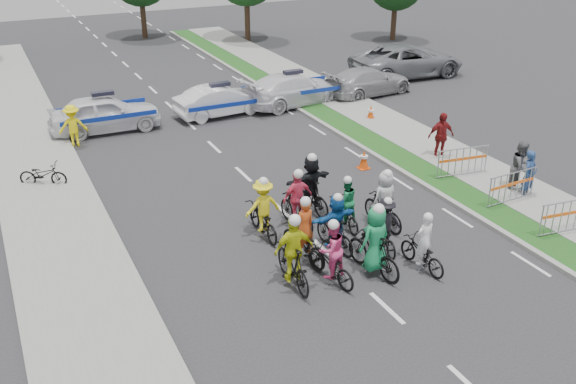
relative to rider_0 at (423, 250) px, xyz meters
name	(u,v)px	position (x,y,z in m)	size (l,w,h in m)	color
ground	(387,308)	(-1.81, -1.10, -0.56)	(90.00, 90.00, 0.00)	#28282B
curb_right	(430,189)	(3.29, 3.90, -0.50)	(0.20, 60.00, 0.12)	gray
grass_strip	(447,185)	(3.99, 3.90, -0.51)	(1.20, 60.00, 0.11)	#174115
sidewalk_right	(488,176)	(5.79, 3.90, -0.50)	(2.40, 60.00, 0.13)	gray
sidewalk_left	(72,269)	(-8.31, 3.90, -0.50)	(3.00, 60.00, 0.13)	gray
rider_0	(423,250)	(0.00, 0.00, 0.00)	(0.71, 1.70, 1.69)	black
rider_1	(374,247)	(-1.27, 0.36, 0.23)	(0.94, 2.02, 2.05)	black
rider_2	(331,258)	(-2.46, 0.53, 0.11)	(0.93, 1.86, 1.81)	black
rider_3	(293,258)	(-3.38, 0.78, 0.21)	(1.05, 1.97, 2.04)	black
rider_4	(384,229)	(-0.35, 1.26, 0.09)	(1.00, 1.70, 1.66)	black
rider_5	(335,226)	(-1.55, 1.87, 0.18)	(1.44, 1.72, 1.76)	black
rider_6	(303,239)	(-2.58, 1.78, 0.07)	(0.94, 1.96, 1.93)	black
rider_7	(384,205)	(0.39, 2.41, 0.17)	(0.82, 1.82, 1.89)	black
rider_8	(345,208)	(-0.63, 2.90, 0.07)	(0.73, 1.68, 1.69)	black
rider_9	(297,205)	(-1.91, 3.50, 0.17)	(0.99, 1.85, 1.91)	black
rider_10	(263,213)	(-3.02, 3.47, 0.17)	(1.04, 1.85, 1.89)	black
rider_11	(310,188)	(-1.08, 4.23, 0.27)	(1.64, 1.95, 1.99)	black
police_car_0	(105,113)	(-5.19, 14.66, 0.21)	(1.82, 4.52, 1.54)	white
police_car_1	(220,101)	(-0.16, 14.53, 0.11)	(1.42, 4.08, 1.34)	white
police_car_2	(293,89)	(3.46, 14.57, 0.18)	(2.08, 5.11, 1.48)	white
civilian_sedan	(368,81)	(7.51, 14.41, 0.11)	(1.89, 4.65, 1.35)	#A5A5A9
civilian_suv	(407,61)	(11.30, 16.49, 0.30)	(2.86, 6.21, 1.73)	gray
spectator_0	(529,175)	(5.75, 2.09, 0.25)	(0.59, 0.39, 1.62)	navy
spectator_1	(521,167)	(5.84, 2.55, 0.32)	(0.86, 0.67, 1.76)	#555459
spectator_2	(441,136)	(5.33, 6.06, 0.33)	(1.05, 0.44, 1.79)	maroon
marshal_hiviz	(73,126)	(-6.66, 13.42, 0.27)	(1.08, 0.62, 1.67)	yellow
barrier_0	(568,218)	(4.89, -0.34, 0.00)	(2.00, 0.50, 1.12)	#A5A8AD
barrier_1	(511,189)	(4.89, 1.92, 0.00)	(2.00, 0.50, 1.12)	#A5A8AD
barrier_2	(462,163)	(4.89, 4.27, 0.00)	(2.00, 0.50, 1.12)	#A5A8AD
cone_0	(364,159)	(2.30, 6.50, -0.22)	(0.40, 0.40, 0.70)	#F24C0C
cone_1	(371,113)	(5.47, 10.98, -0.22)	(0.40, 0.40, 0.70)	#F24C0C
parked_bike	(43,175)	(-8.26, 9.92, -0.14)	(0.57, 1.62, 0.85)	black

